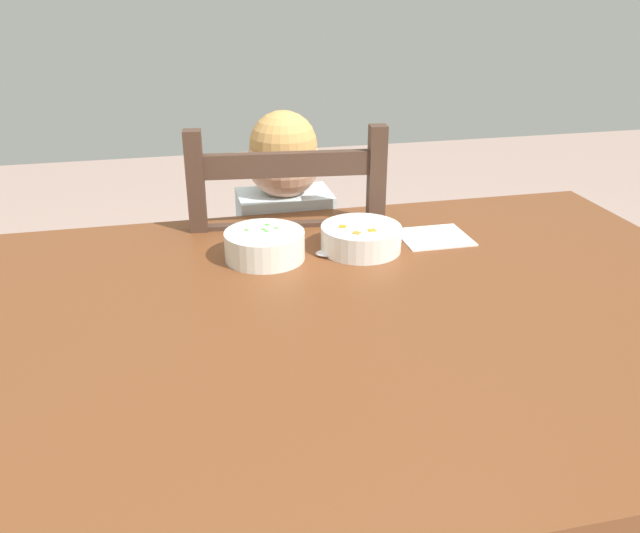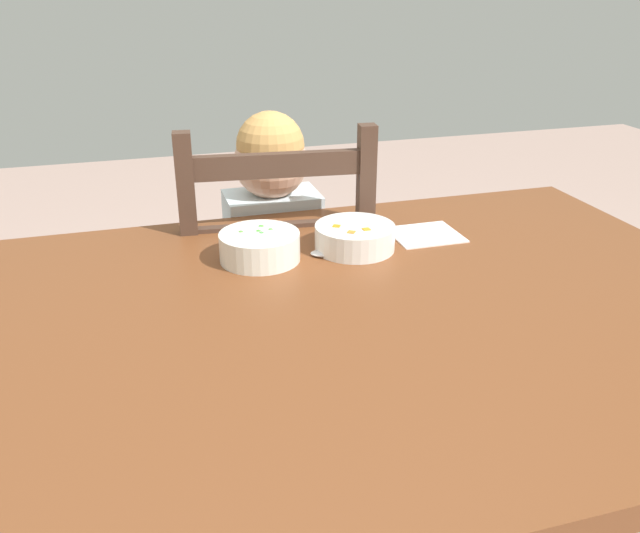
% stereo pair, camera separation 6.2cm
% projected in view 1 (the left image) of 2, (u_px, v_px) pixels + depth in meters
% --- Properties ---
extents(dining_table, '(1.54, 0.99, 0.75)m').
position_uv_depth(dining_table, '(314.00, 362.00, 1.10)').
color(dining_table, brown).
rests_on(dining_table, ground).
extents(dining_chair, '(0.46, 0.46, 0.96)m').
position_uv_depth(dining_chair, '(286.00, 313.00, 1.67)').
color(dining_chair, '#483125').
rests_on(dining_chair, ground).
extents(child_figure, '(0.32, 0.31, 0.97)m').
position_uv_depth(child_figure, '(288.00, 250.00, 1.60)').
color(child_figure, silver).
rests_on(child_figure, ground).
extents(bowl_of_peas, '(0.15, 0.15, 0.06)m').
position_uv_depth(bowl_of_peas, '(265.00, 244.00, 1.26)').
color(bowl_of_peas, white).
rests_on(bowl_of_peas, dining_table).
extents(bowl_of_carrots, '(0.16, 0.16, 0.05)m').
position_uv_depth(bowl_of_carrots, '(361.00, 237.00, 1.30)').
color(bowl_of_carrots, white).
rests_on(bowl_of_carrots, dining_table).
extents(spoon, '(0.14, 0.07, 0.01)m').
position_uv_depth(spoon, '(337.00, 255.00, 1.28)').
color(spoon, silver).
rests_on(spoon, dining_table).
extents(paper_napkin, '(0.14, 0.13, 0.00)m').
position_uv_depth(paper_napkin, '(434.00, 237.00, 1.37)').
color(paper_napkin, white).
rests_on(paper_napkin, dining_table).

